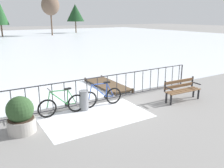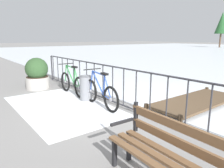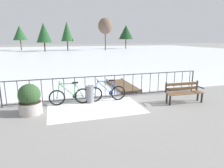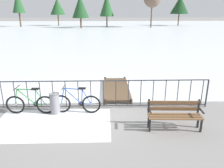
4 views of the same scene
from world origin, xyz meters
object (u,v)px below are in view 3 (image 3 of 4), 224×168
Objects in this scene: bicycle_near_railing at (70,96)px; bicycle_second at (107,93)px; park_bench at (184,91)px; trash_bin at (90,94)px; planter_with_shrub at (30,100)px.

bicycle_near_railing is 1.58m from bicycle_second.
bicycle_near_railing is at bearing 166.37° from park_bench.
trash_bin is at bearing 179.73° from bicycle_second.
bicycle_second is (1.58, 0.01, 0.00)m from bicycle_near_railing.
planter_with_shrub is (-6.17, 0.52, 0.02)m from park_bench.
park_bench is 6.19m from planter_with_shrub.
trash_bin is (-3.84, 1.15, -0.14)m from park_bench.
bicycle_second is 3.30m from park_bench.
bicycle_near_railing and bicycle_second have the same top height.
bicycle_second is 0.75m from trash_bin.
trash_bin is at bearing 15.09° from planter_with_shrub.
park_bench is 4.01m from trash_bin.
bicycle_near_railing is at bearing 22.29° from planter_with_shrub.
trash_bin is at bearing 163.34° from park_bench.
bicycle_second is 2.34× the size of trash_bin.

